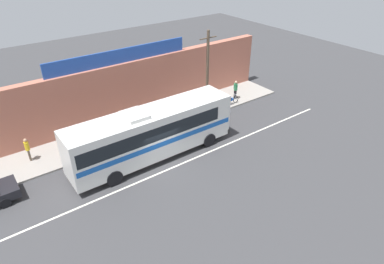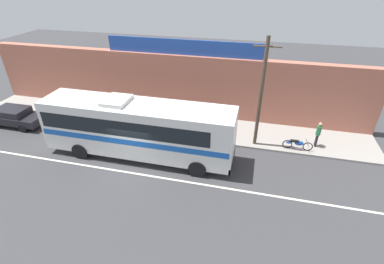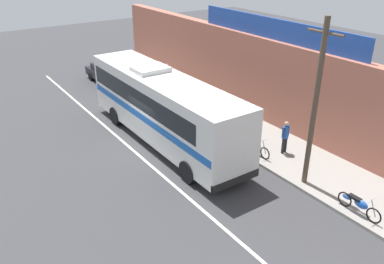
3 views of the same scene
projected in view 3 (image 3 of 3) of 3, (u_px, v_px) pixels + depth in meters
ground_plane at (147, 146)px, 20.43m from camera, size 70.00×70.00×0.00m
sidewalk_slab at (226, 122)px, 23.05m from camera, size 30.00×3.60×0.14m
storefront_facade at (256, 77)px, 23.14m from camera, size 30.00×0.70×4.80m
storefront_billboard at (274, 29)px, 21.04m from camera, size 11.57×0.12×1.10m
road_center_stripe at (133, 151)px, 20.02m from camera, size 30.00×0.14×0.01m
intercity_bus at (162, 105)px, 20.10m from camera, size 11.65×2.61×3.78m
parked_car at (107, 73)px, 29.31m from camera, size 4.42×1.84×1.37m
utility_pole at (315, 103)px, 15.61m from camera, size 1.60×0.22×7.01m
motorcycle_blue at (255, 146)px, 19.28m from camera, size 1.92×0.56×0.94m
motorcycle_orange at (359, 204)px, 14.98m from camera, size 1.87×0.56×0.94m
pedestrian_near_shop at (167, 73)px, 27.99m from camera, size 0.30×0.48×1.69m
pedestrian_by_curb at (285, 135)px, 19.12m from camera, size 0.30×0.48×1.67m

